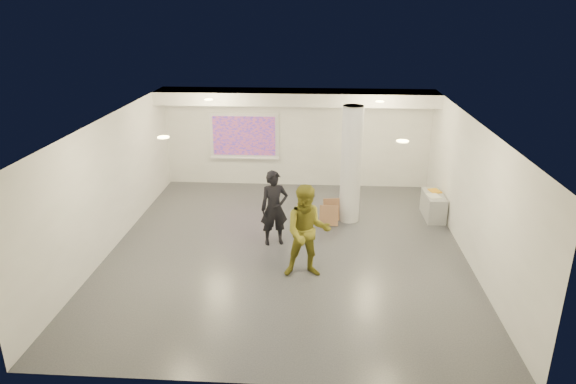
# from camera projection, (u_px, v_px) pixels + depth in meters

# --- Properties ---
(floor) EXTENTS (8.00, 9.00, 0.01)m
(floor) POSITION_uv_depth(u_px,v_px,m) (287.00, 249.00, 11.82)
(floor) COLOR #36383E
(floor) RESTS_ON ground
(ceiling) EXTENTS (8.00, 9.00, 0.01)m
(ceiling) POSITION_uv_depth(u_px,v_px,m) (287.00, 121.00, 10.79)
(ceiling) COLOR silver
(ceiling) RESTS_ON floor
(wall_back) EXTENTS (8.00, 0.01, 3.00)m
(wall_back) POSITION_uv_depth(u_px,v_px,m) (297.00, 138.00, 15.52)
(wall_back) COLOR silver
(wall_back) RESTS_ON floor
(wall_front) EXTENTS (8.00, 0.01, 3.00)m
(wall_front) POSITION_uv_depth(u_px,v_px,m) (265.00, 297.00, 7.09)
(wall_front) COLOR silver
(wall_front) RESTS_ON floor
(wall_left) EXTENTS (0.01, 9.00, 3.00)m
(wall_left) POSITION_uv_depth(u_px,v_px,m) (110.00, 184.00, 11.55)
(wall_left) COLOR silver
(wall_left) RESTS_ON floor
(wall_right) EXTENTS (0.01, 9.00, 3.00)m
(wall_right) POSITION_uv_depth(u_px,v_px,m) (472.00, 192.00, 11.06)
(wall_right) COLOR silver
(wall_right) RESTS_ON floor
(soffit_band) EXTENTS (8.00, 1.10, 0.36)m
(soffit_band) POSITION_uv_depth(u_px,v_px,m) (296.00, 97.00, 14.55)
(soffit_band) COLOR silver
(soffit_band) RESTS_ON ceiling
(downlight_nw) EXTENTS (0.22, 0.22, 0.02)m
(downlight_nw) POSITION_uv_depth(u_px,v_px,m) (209.00, 100.00, 13.27)
(downlight_nw) COLOR #F3DC81
(downlight_nw) RESTS_ON ceiling
(downlight_ne) EXTENTS (0.22, 0.22, 0.02)m
(downlight_ne) POSITION_uv_depth(u_px,v_px,m) (380.00, 102.00, 13.00)
(downlight_ne) COLOR #F3DC81
(downlight_ne) RESTS_ON ceiling
(downlight_sw) EXTENTS (0.22, 0.22, 0.02)m
(downlight_sw) POSITION_uv_depth(u_px,v_px,m) (163.00, 137.00, 9.53)
(downlight_sw) COLOR #F3DC81
(downlight_sw) RESTS_ON ceiling
(downlight_se) EXTENTS (0.22, 0.22, 0.02)m
(downlight_se) POSITION_uv_depth(u_px,v_px,m) (403.00, 141.00, 9.26)
(downlight_se) COLOR #F3DC81
(downlight_se) RESTS_ON ceiling
(column) EXTENTS (0.52, 0.52, 3.00)m
(column) POSITION_uv_depth(u_px,v_px,m) (351.00, 165.00, 12.90)
(column) COLOR silver
(column) RESTS_ON floor
(projection_screen) EXTENTS (2.10, 0.13, 1.42)m
(projection_screen) POSITION_uv_depth(u_px,v_px,m) (244.00, 136.00, 15.57)
(projection_screen) COLOR white
(projection_screen) RESTS_ON wall_back
(credenza) EXTENTS (0.49, 1.12, 0.65)m
(credenza) POSITION_uv_depth(u_px,v_px,m) (433.00, 206.00, 13.47)
(credenza) COLOR gray
(credenza) RESTS_ON floor
(papers_stack) EXTENTS (0.35, 0.41, 0.02)m
(papers_stack) POSITION_uv_depth(u_px,v_px,m) (434.00, 196.00, 13.19)
(papers_stack) COLOR white
(papers_stack) RESTS_ON credenza
(postit_pad) EXTENTS (0.34, 0.39, 0.03)m
(postit_pad) POSITION_uv_depth(u_px,v_px,m) (435.00, 191.00, 13.54)
(postit_pad) COLOR orange
(postit_pad) RESTS_ON credenza
(cardboard_back) EXTENTS (0.56, 0.19, 0.61)m
(cardboard_back) POSITION_uv_depth(u_px,v_px,m) (334.00, 210.00, 13.28)
(cardboard_back) COLOR #976846
(cardboard_back) RESTS_ON floor
(cardboard_front) EXTENTS (0.48, 0.18, 0.52)m
(cardboard_front) POSITION_uv_depth(u_px,v_px,m) (329.00, 216.00, 13.01)
(cardboard_front) COLOR #976846
(cardboard_front) RESTS_ON floor
(woman) EXTENTS (0.74, 0.59, 1.77)m
(woman) POSITION_uv_depth(u_px,v_px,m) (274.00, 208.00, 11.81)
(woman) COLOR black
(woman) RESTS_ON floor
(man) EXTENTS (1.02, 0.83, 1.97)m
(man) POSITION_uv_depth(u_px,v_px,m) (307.00, 232.00, 10.35)
(man) COLOR olive
(man) RESTS_ON floor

